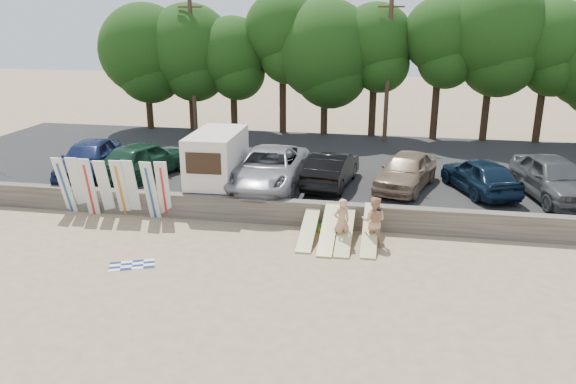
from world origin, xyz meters
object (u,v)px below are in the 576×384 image
Objects in this scene: beachgoer_b at (374,221)px; car_4 at (406,171)px; car_2 at (269,168)px; car_3 at (331,169)px; box_trailer at (217,157)px; car_5 at (480,175)px; car_6 at (554,178)px; car_1 at (144,159)px; car_0 at (89,158)px; cooler at (319,227)px; beachgoer_a at (342,221)px.

car_4 is at bearing -98.10° from beachgoer_b.
car_3 is (2.73, 0.67, -0.08)m from car_2.
box_trailer reaches higher than car_5.
car_3 is 9.33m from car_6.
car_5 is at bearing -125.54° from beachgoer_b.
car_2 is at bearing 171.43° from car_6.
beachgoer_b is (11.02, -4.73, -0.63)m from car_1.
car_1 is 1.07× the size of car_3.
box_trailer is at bearing -15.11° from car_0.
car_4 is (14.77, 0.85, -0.08)m from car_0.
cooler is at bearing -25.77° from car_0.
car_6 reaches higher than beachgoer_b.
car_0 reaches higher than beachgoer_a.
car_4 is 1.04× the size of car_5.
beachgoer_a is at bearing -48.40° from car_2.
car_5 reaches higher than cooler.
car_0 is 17.92m from car_5.
car_1 is 13.31× the size of cooler.
box_trailer is 0.80× the size of car_1.
car_6 is (18.24, 0.00, 0.04)m from car_1.
car_5 is 7.54m from beachgoer_a.
car_5 is 6.67m from beachgoer_b.
box_trailer is 2.37m from car_2.
car_0 reaches higher than car_2.
box_trailer reaches higher than car_3.
car_2 is at bearing -15.77° from car_5.
car_1 is at bearing 169.03° from car_6.
car_5 is at bearing -167.56° from beachgoer_a.
car_3 is 0.90× the size of car_6.
car_0 is at bearing -159.84° from car_4.
car_1 is at bearing 8.09° from car_3.
cooler is (-2.12, 0.97, -0.77)m from beachgoer_b.
car_6 reaches higher than car_3.
beachgoer_b is at bearing 120.27° from car_3.
box_trailer is 10.65× the size of cooler.
car_3 is (8.92, 0.17, -0.08)m from car_1.
car_1 is at bearing 161.37° from cooler.
car_5 is 2.46× the size of beachgoer_b.
car_1 is 6.21m from car_2.
car_2 is 9.19m from car_5.
car_2 is (6.19, -0.50, -0.00)m from car_1.
car_0 is 2.60m from car_1.
car_6 is (9.32, -0.16, 0.12)m from car_3.
car_5 is at bearing 5.30° from box_trailer.
car_6 is at bearing 13.55° from car_4.
beachgoer_b is 2.45m from cooler.
car_0 is at bearing 10.30° from car_3.
box_trailer is 0.85× the size of car_4.
cooler is (8.90, -3.75, -1.40)m from car_1.
car_4 is at bearing 8.20° from box_trailer.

